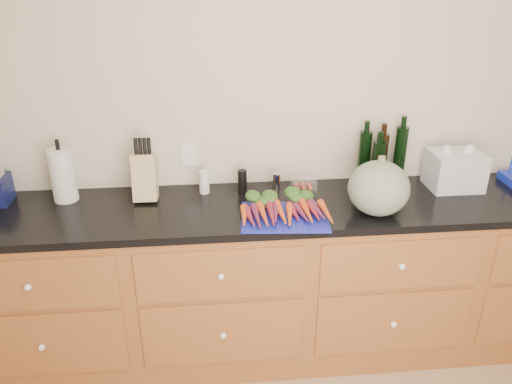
{
  "coord_description": "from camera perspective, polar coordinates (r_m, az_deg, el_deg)",
  "views": [
    {
      "loc": [
        -0.48,
        -1.04,
        2.09
      ],
      "look_at": [
        -0.26,
        1.2,
        1.06
      ],
      "focal_mm": 35.0,
      "sensor_mm": 36.0,
      "label": 1
    }
  ],
  "objects": [
    {
      "name": "knife_block",
      "position": [
        2.71,
        -12.59,
        1.69
      ],
      "size": [
        0.12,
        0.12,
        0.25
      ],
      "primitive_type": "cube",
      "color": "tan",
      "rests_on": "countertop"
    },
    {
      "name": "wall_back",
      "position": [
        2.82,
        4.46,
        8.26
      ],
      "size": [
        4.1,
        0.05,
        2.6
      ],
      "primitive_type": "cube",
      "color": "beige",
      "rests_on": "ground"
    },
    {
      "name": "grinder_salt",
      "position": [
        2.74,
        -5.94,
        1.14
      ],
      "size": [
        0.06,
        0.06,
        0.13
      ],
      "primitive_type": "cylinder",
      "color": "silver",
      "rests_on": "countertop"
    },
    {
      "name": "carrots",
      "position": [
        2.5,
        3.16,
        -1.88
      ],
      "size": [
        0.44,
        0.3,
        0.06
      ],
      "color": "#E64D1B",
      "rests_on": "cutting_board"
    },
    {
      "name": "canister_chrome",
      "position": [
        2.77,
        2.38,
        1.2
      ],
      "size": [
        0.04,
        0.04,
        0.1
      ],
      "primitive_type": "cylinder",
      "color": "silver",
      "rests_on": "countertop"
    },
    {
      "name": "grinder_pepper",
      "position": [
        2.75,
        -1.58,
        1.29
      ],
      "size": [
        0.05,
        0.05,
        0.12
      ],
      "primitive_type": "cylinder",
      "color": "black",
      "rests_on": "countertop"
    },
    {
      "name": "countertop",
      "position": [
        2.66,
        5.36,
        -1.62
      ],
      "size": [
        3.64,
        0.62,
        0.04
      ],
      "primitive_type": "cube",
      "color": "black",
      "rests_on": "cabinets"
    },
    {
      "name": "cutting_board",
      "position": [
        2.49,
        3.26,
        -2.84
      ],
      "size": [
        0.45,
        0.36,
        0.01
      ],
      "primitive_type": "cube",
      "rotation": [
        0.0,
        0.0,
        -0.09
      ],
      "color": "#19219D",
      "rests_on": "countertop"
    },
    {
      "name": "squash",
      "position": [
        2.55,
        13.84,
        0.43
      ],
      "size": [
        0.31,
        0.31,
        0.28
      ],
      "primitive_type": "ellipsoid",
      "color": "#5E6B5A",
      "rests_on": "countertop"
    },
    {
      "name": "cabinets",
      "position": [
        2.89,
        5.01,
        -10.01
      ],
      "size": [
        3.6,
        0.64,
        0.9
      ],
      "color": "brown",
      "rests_on": "ground"
    },
    {
      "name": "paper_towel",
      "position": [
        2.81,
        -21.23,
        1.81
      ],
      "size": [
        0.13,
        0.13,
        0.29
      ],
      "primitive_type": "cylinder",
      "color": "silver",
      "rests_on": "countertop"
    },
    {
      "name": "grocery_bag",
      "position": [
        3.0,
        21.75,
        2.34
      ],
      "size": [
        0.28,
        0.23,
        0.21
      ],
      "primitive_type": null,
      "rotation": [
        0.0,
        0.0,
        -0.0
      ],
      "color": "silver",
      "rests_on": "countertop"
    },
    {
      "name": "bottles",
      "position": [
        2.9,
        14.11,
        3.67
      ],
      "size": [
        0.27,
        0.14,
        0.33
      ],
      "color": "black",
      "rests_on": "countertop"
    },
    {
      "name": "tomato_box",
      "position": [
        2.8,
        5.44,
        0.89
      ],
      "size": [
        0.13,
        0.11,
        0.06
      ],
      "primitive_type": "cube",
      "color": "white",
      "rests_on": "countertop"
    }
  ]
}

